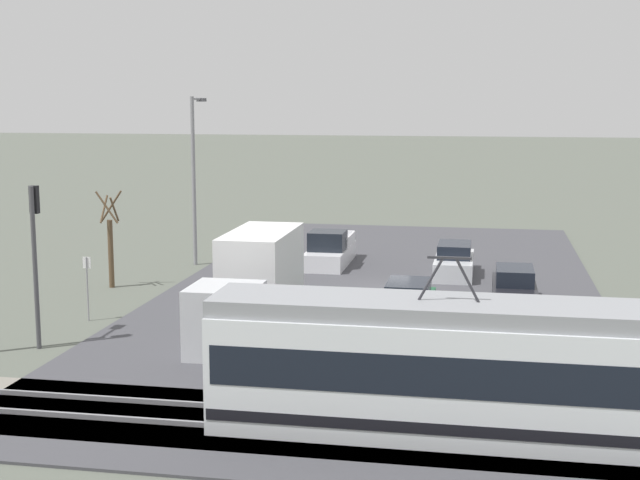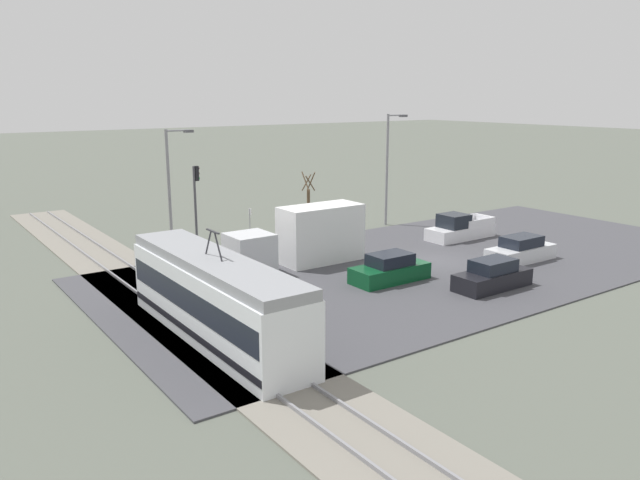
% 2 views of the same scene
% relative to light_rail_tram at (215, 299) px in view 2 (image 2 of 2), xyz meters
% --- Properties ---
extents(ground_plane, '(320.00, 320.00, 0.00)m').
position_rel_light_rail_tram_xyz_m(ground_plane, '(3.56, -16.58, -1.77)').
color(ground_plane, '#565B51').
extents(road_surface, '(18.96, 40.57, 0.08)m').
position_rel_light_rail_tram_xyz_m(road_surface, '(3.56, -16.58, -1.73)').
color(road_surface, '#424247').
rests_on(road_surface, ground).
extents(rail_bed, '(63.05, 4.40, 0.22)m').
position_rel_light_rail_tram_xyz_m(rail_bed, '(3.56, -0.00, -1.72)').
color(rail_bed, gray).
rests_on(rail_bed, ground).
extents(light_rail_tram, '(12.12, 2.59, 4.62)m').
position_rel_light_rail_tram_xyz_m(light_rail_tram, '(0.00, 0.00, 0.00)').
color(light_rail_tram, white).
rests_on(light_rail_tram, ground).
extents(box_truck, '(2.33, 8.69, 3.46)m').
position_rel_light_rail_tram_xyz_m(box_truck, '(7.59, -9.56, -0.10)').
color(box_truck, silver).
rests_on(box_truck, ground).
extents(pickup_truck, '(1.94, 5.30, 1.83)m').
position_rel_light_rail_tram_xyz_m(pickup_truck, '(6.93, -22.38, -1.00)').
color(pickup_truck, silver).
rests_on(pickup_truck, ground).
extents(sedan_car_0, '(1.81, 4.77, 1.56)m').
position_rel_light_rail_tram_xyz_m(sedan_car_0, '(0.54, -20.86, -1.05)').
color(sedan_car_0, silver).
rests_on(sedan_car_0, ground).
extents(sedan_car_1, '(1.77, 4.49, 1.57)m').
position_rel_light_rail_tram_xyz_m(sedan_car_1, '(-2.14, -14.98, -1.04)').
color(sedan_car_1, black).
rests_on(sedan_car_1, ground).
extents(sedan_car_2, '(1.87, 4.48, 1.56)m').
position_rel_light_rail_tram_xyz_m(sedan_car_2, '(1.96, -11.41, -1.05)').
color(sedan_car_2, '#0C4723').
rests_on(sedan_car_2, ground).
extents(traffic_light_pole, '(0.28, 0.47, 5.65)m').
position_rel_light_rail_tram_xyz_m(traffic_light_pole, '(14.23, -5.64, 1.86)').
color(traffic_light_pole, '#47474C').
rests_on(traffic_light_pole, ground).
extents(street_tree, '(1.06, 0.88, 4.44)m').
position_rel_light_rail_tram_xyz_m(street_tree, '(15.85, -15.47, 0.25)').
color(street_tree, brown).
rests_on(street_tree, ground).
extents(street_lamp_near_crossing, '(0.36, 1.95, 7.92)m').
position_rel_light_rail_tram_xyz_m(street_lamp_near_crossing, '(16.02, -4.78, 2.81)').
color(street_lamp_near_crossing, gray).
rests_on(street_lamp_near_crossing, ground).
extents(street_lamp_mid_block, '(0.36, 1.95, 8.64)m').
position_rel_light_rail_tram_xyz_m(street_lamp_mid_block, '(13.87, -21.71, 3.18)').
color(street_lamp_mid_block, gray).
rests_on(street_lamp_mid_block, ground).
extents(no_parking_sign, '(0.32, 0.08, 2.52)m').
position_rel_light_rail_tram_xyz_m(no_parking_sign, '(14.22, -9.51, -0.25)').
color(no_parking_sign, gray).
rests_on(no_parking_sign, ground).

